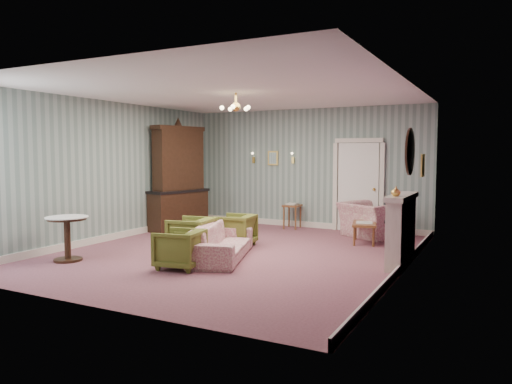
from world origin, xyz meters
The scene contains 27 objects.
floor centered at (0.00, 0.00, 0.00)m, with size 7.00×7.00×0.00m, color #884F5C.
ceiling centered at (0.00, 0.00, 2.90)m, with size 7.00×7.00×0.00m, color white.
wall_back centered at (0.00, 3.50, 1.45)m, with size 6.00×6.00×0.00m, color slate.
wall_front centered at (0.00, -3.50, 1.45)m, with size 6.00×6.00×0.00m, color slate.
wall_left centered at (-3.00, 0.00, 1.45)m, with size 7.00×7.00×0.00m, color slate.
wall_right centered at (3.00, 0.00, 1.45)m, with size 7.00×7.00×0.00m, color slate.
wall_right_floral centered at (2.98, 0.00, 1.45)m, with size 7.00×7.00×0.00m, color #AD5683.
door centered at (1.30, 3.46, 1.08)m, with size 1.12×0.12×2.16m, color white, non-canonical shape.
olive_chair_a centered at (-0.21, -1.45, 0.34)m, with size 0.67×0.63×0.69m, color #5D6322.
olive_chair_b centered at (-0.70, -0.42, 0.37)m, with size 0.71×0.67×0.73m, color #5D6322.
olive_chair_c centered at (-0.33, 0.55, 0.35)m, with size 0.68×0.64×0.70m, color #5D6322.
sofa_chintz centered at (0.00, -0.52, 0.39)m, with size 2.01×0.59×0.78m, color #993D57.
wingback_chair centered at (1.76, 2.80, 0.51)m, with size 1.16×0.75×1.01m, color #993D57.
dresser centered at (-2.59, 1.77, 1.30)m, with size 0.54×1.57×2.61m, color black, non-canonical shape.
fireplace centered at (2.86, 0.40, 0.58)m, with size 0.30×1.40×1.16m, color beige, non-canonical shape.
mantel_vase centered at (2.84, 0.00, 1.23)m, with size 0.15×0.15×0.15m, color gold.
oval_mirror centered at (2.96, 0.40, 1.85)m, with size 0.04×0.76×0.84m, color white, non-canonical shape.
framed_print centered at (2.97, 1.75, 1.60)m, with size 0.04×0.34×0.42m, color gold, non-canonical shape.
coffee_table centered at (1.83, 2.04, 0.21)m, with size 0.46×0.83×0.42m, color brown, non-canonical shape.
side_table_black centered at (2.65, 1.14, 0.32)m, with size 0.42×0.42×0.63m, color black, non-canonical shape.
pedestal_table centered at (-2.22, -1.88, 0.38)m, with size 0.70×0.70×0.76m, color black, non-canonical shape.
nesting_table centered at (-0.23, 3.15, 0.32)m, with size 0.38×0.48×0.63m, color brown, non-canonical shape.
gilt_mirror_back centered at (-0.90, 3.46, 1.70)m, with size 0.28×0.06×0.36m, color gold, non-canonical shape.
sconce_left centered at (-1.45, 3.44, 1.70)m, with size 0.16×0.12×0.30m, color gold, non-canonical shape.
sconce_right centered at (-0.35, 3.44, 1.70)m, with size 0.16×0.12×0.30m, color gold, non-canonical shape.
chandelier centered at (0.00, 0.00, 2.63)m, with size 0.56×0.56×0.36m, color gold, non-canonical shape.
burgundy_cushion centered at (1.71, 2.65, 0.48)m, with size 0.38×0.10×0.38m, color maroon.
Camera 1 is at (4.34, -7.63, 1.83)m, focal length 34.03 mm.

